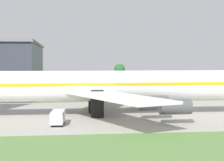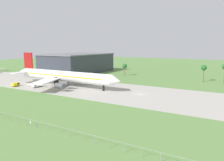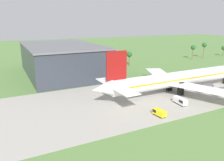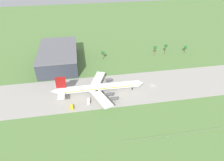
{
  "view_description": "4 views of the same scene",
  "coord_description": "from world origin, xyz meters",
  "px_view_note": "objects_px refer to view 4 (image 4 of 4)",
  "views": [
    {
      "loc": [
        -55.87,
        -80.49,
        10.97
      ],
      "look_at": [
        -46.15,
        -2.34,
        6.79
      ],
      "focal_mm": 65.0,
      "sensor_mm": 36.0,
      "label": 1
    },
    {
      "loc": [
        40.22,
        -94.64,
        22.95
      ],
      "look_at": [
        -14.36,
        -2.34,
        5.79
      ],
      "focal_mm": 35.0,
      "sensor_mm": 36.0,
      "label": 2
    },
    {
      "loc": [
        -110.35,
        -66.06,
        28.08
      ],
      "look_at": [
        -77.95,
        -2.34,
        8.72
      ],
      "focal_mm": 35.0,
      "sensor_mm": 36.0,
      "label": 3
    },
    {
      "loc": [
        -58.53,
        -131.38,
        100.56
      ],
      "look_at": [
        -35.27,
        5.0,
        6.0
      ],
      "focal_mm": 32.0,
      "sensor_mm": 36.0,
      "label": 4
    }
  ],
  "objects_px": {
    "terminal_building": "(59,56)",
    "baggage_tug": "(72,107)",
    "no_stopping_sign": "(168,137)",
    "jet_airliner": "(99,87)",
    "catering_van": "(89,101)"
  },
  "relations": [
    {
      "from": "catering_van",
      "to": "terminal_building",
      "type": "height_order",
      "value": "terminal_building"
    },
    {
      "from": "no_stopping_sign",
      "to": "terminal_building",
      "type": "relative_size",
      "value": 0.03
    },
    {
      "from": "baggage_tug",
      "to": "terminal_building",
      "type": "height_order",
      "value": "terminal_building"
    },
    {
      "from": "catering_van",
      "to": "no_stopping_sign",
      "type": "relative_size",
      "value": 3.51
    },
    {
      "from": "jet_airliner",
      "to": "catering_van",
      "type": "xyz_separation_m",
      "value": [
        -9.15,
        -10.75,
        -4.47
      ]
    },
    {
      "from": "no_stopping_sign",
      "to": "terminal_building",
      "type": "bearing_deg",
      "value": 123.34
    },
    {
      "from": "baggage_tug",
      "to": "terminal_building",
      "type": "distance_m",
      "value": 71.56
    },
    {
      "from": "jet_airliner",
      "to": "terminal_building",
      "type": "height_order",
      "value": "jet_airliner"
    },
    {
      "from": "catering_van",
      "to": "no_stopping_sign",
      "type": "distance_m",
      "value": 62.8
    },
    {
      "from": "terminal_building",
      "to": "baggage_tug",
      "type": "bearing_deg",
      "value": -80.35
    },
    {
      "from": "baggage_tug",
      "to": "no_stopping_sign",
      "type": "distance_m",
      "value": 70.43
    },
    {
      "from": "baggage_tug",
      "to": "terminal_building",
      "type": "relative_size",
      "value": 0.07
    },
    {
      "from": "jet_airliner",
      "to": "catering_van",
      "type": "height_order",
      "value": "jet_airliner"
    },
    {
      "from": "jet_airliner",
      "to": "terminal_building",
      "type": "distance_m",
      "value": 64.87
    },
    {
      "from": "jet_airliner",
      "to": "terminal_building",
      "type": "relative_size",
      "value": 1.23
    }
  ]
}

